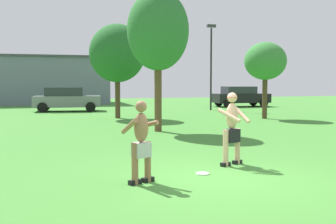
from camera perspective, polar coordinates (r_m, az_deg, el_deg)
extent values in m
plane|color=#428433|center=(8.64, 7.01, -9.05)|extent=(80.00, 80.00, 0.00)
cube|color=black|center=(10.20, 9.46, -6.77)|extent=(0.28, 0.21, 0.09)
cylinder|color=#E0AD89|center=(10.13, 9.48, -4.64)|extent=(0.13, 0.13, 0.86)
cube|color=black|center=(9.88, 7.88, -7.11)|extent=(0.28, 0.21, 0.09)
cylinder|color=#E0AD89|center=(9.81, 7.90, -4.91)|extent=(0.13, 0.13, 0.86)
cube|color=black|center=(9.93, 8.72, -3.21)|extent=(0.42, 0.37, 0.31)
ellipsoid|color=#E0AD89|center=(9.88, 8.75, -0.54)|extent=(0.40, 0.34, 0.62)
cylinder|color=#E0AD89|center=(9.99, 10.04, -0.33)|extent=(0.24, 0.55, 0.40)
cylinder|color=#E0AD89|center=(9.64, 8.34, -0.47)|extent=(0.44, 0.49, 0.32)
sphere|color=#E0AD89|center=(9.86, 8.78, 1.97)|extent=(0.24, 0.24, 0.24)
cone|color=red|center=(9.86, 8.79, 2.35)|extent=(0.33, 0.33, 0.13)
cube|color=black|center=(8.13, -4.55, -9.56)|extent=(0.28, 0.21, 0.09)
cylinder|color=#936647|center=(8.05, -4.56, -7.10)|extent=(0.13, 0.13, 0.80)
cube|color=black|center=(8.31, -2.79, -9.24)|extent=(0.28, 0.21, 0.09)
cylinder|color=#936647|center=(8.24, -2.80, -6.83)|extent=(0.13, 0.13, 0.80)
cube|color=#B7B7BC|center=(8.10, -3.68, -5.18)|extent=(0.39, 0.35, 0.29)
ellipsoid|color=#936647|center=(8.04, -3.69, -2.13)|extent=(0.37, 0.33, 0.58)
cylinder|color=#936647|center=(7.99, -5.34, -1.97)|extent=(0.25, 0.53, 0.34)
cylinder|color=#936647|center=(8.24, -2.94, -1.76)|extent=(0.41, 0.49, 0.22)
sphere|color=#936647|center=(8.00, -3.71, 0.76)|extent=(0.22, 0.22, 0.22)
cylinder|color=white|center=(9.02, 4.74, -8.40)|extent=(0.29, 0.29, 0.03)
cube|color=slate|center=(28.34, -13.61, 1.46)|extent=(4.48, 2.28, 0.70)
cube|color=#282D33|center=(28.33, -14.04, 2.72)|extent=(2.57, 1.85, 0.56)
cylinder|color=black|center=(29.21, -10.55, 0.90)|extent=(0.66, 0.29, 0.64)
cylinder|color=black|center=(27.41, -10.57, 0.68)|extent=(0.66, 0.29, 0.64)
cylinder|color=black|center=(29.38, -16.43, 0.81)|extent=(0.66, 0.29, 0.64)
cylinder|color=black|center=(27.60, -16.83, 0.60)|extent=(0.66, 0.29, 0.64)
cube|color=black|center=(33.09, 9.97, 1.89)|extent=(4.35, 1.92, 0.70)
cube|color=#282D33|center=(32.98, 9.67, 2.98)|extent=(2.45, 1.65, 0.56)
cylinder|color=black|center=(34.57, 11.59, 1.39)|extent=(0.65, 0.24, 0.64)
cylinder|color=black|center=(32.97, 13.00, 1.23)|extent=(0.65, 0.24, 0.64)
cylinder|color=black|center=(33.33, 6.96, 1.34)|extent=(0.65, 0.24, 0.64)
cylinder|color=black|center=(31.67, 8.18, 1.18)|extent=(0.65, 0.24, 0.64)
cylinder|color=black|center=(28.69, 5.91, 5.81)|extent=(0.12, 0.12, 5.57)
cube|color=#333338|center=(28.92, 5.96, 11.64)|extent=(0.60, 0.24, 0.20)
cube|color=slate|center=(38.63, -18.90, 4.02)|extent=(13.83, 6.61, 3.99)
cube|color=#3F3F44|center=(38.69, -18.97, 7.09)|extent=(14.38, 6.88, 0.16)
cylinder|color=#4C3823|center=(22.53, -6.92, 2.20)|extent=(0.28, 0.28, 2.39)
ellipsoid|color=#236028|center=(22.57, -6.97, 8.01)|extent=(2.99, 2.99, 3.11)
cylinder|color=#4C3823|center=(22.65, 13.11, 2.08)|extent=(0.26, 0.26, 2.35)
ellipsoid|color=#387F38|center=(22.66, 13.19, 6.82)|extent=(2.21, 2.21, 1.99)
cylinder|color=brown|center=(16.42, -1.37, 2.32)|extent=(0.29, 0.29, 2.87)
ellipsoid|color=#2D7033|center=(16.53, -1.39, 11.13)|extent=(2.42, 2.42, 3.14)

